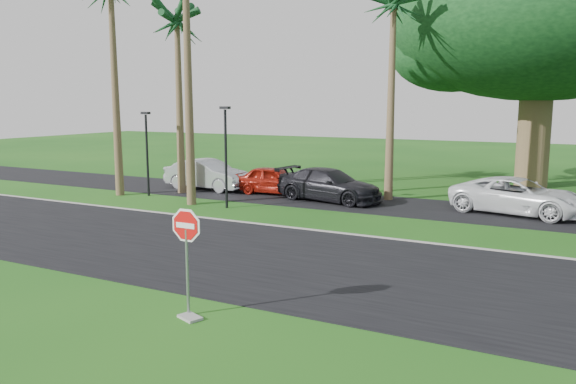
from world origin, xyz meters
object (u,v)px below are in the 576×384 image
(car_silver, at_px, (208,175))
(car_minivan, at_px, (518,196))
(car_dark, at_px, (329,185))
(car_red, at_px, (275,180))
(stop_sign_near, at_px, (186,239))

(car_silver, xyz_separation_m, car_minivan, (16.09, 0.35, -0.04))
(car_dark, bearing_deg, car_silver, 96.79)
(car_red, height_order, car_minivan, car_minivan)
(car_red, xyz_separation_m, car_dark, (3.38, -0.60, 0.05))
(stop_sign_near, distance_m, car_red, 17.19)
(stop_sign_near, bearing_deg, car_silver, 123.81)
(car_silver, relative_size, car_red, 1.16)
(car_dark, xyz_separation_m, car_minivan, (8.61, 0.67, -0.00))
(car_silver, height_order, car_dark, car_silver)
(car_silver, distance_m, car_red, 4.11)
(stop_sign_near, xyz_separation_m, car_red, (-6.38, 15.93, -1.04))
(car_silver, relative_size, car_minivan, 0.89)
(car_minivan, bearing_deg, car_red, 101.80)
(stop_sign_near, distance_m, car_silver, 18.85)
(car_dark, height_order, car_minivan, car_dark)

